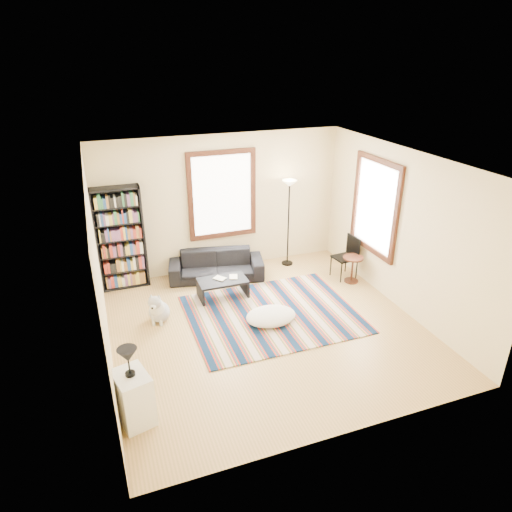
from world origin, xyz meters
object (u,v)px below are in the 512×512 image
object	(u,v)px
floor_lamp	(288,224)
dog	(159,306)
folding_chair	(344,258)
floor_cushion	(271,316)
bookshelf	(120,239)
white_cabinet	(134,398)
side_table	(352,269)
coffee_table	(223,288)
sofa	(216,265)

from	to	relation	value
floor_lamp	dog	bearing A→B (deg)	-156.00
floor_lamp	folding_chair	xyz separation A→B (m)	(0.82, -0.96, -0.50)
floor_cushion	dog	size ratio (longest dim) A/B	1.55
bookshelf	floor_lamp	distance (m)	3.39
white_cabinet	dog	size ratio (longest dim) A/B	1.24
dog	floor_cushion	bearing A→B (deg)	2.81
bookshelf	dog	xyz separation A→B (m)	(0.42, -1.49, -0.72)
floor_lamp	white_cabinet	world-z (taller)	floor_lamp
dog	folding_chair	bearing A→B (deg)	29.62
white_cabinet	floor_lamp	bearing A→B (deg)	29.80
side_table	white_cabinet	xyz separation A→B (m)	(-4.50, -2.34, 0.08)
bookshelf	coffee_table	distance (m)	2.15
side_table	white_cabinet	world-z (taller)	white_cabinet
sofa	side_table	distance (m)	2.72
side_table	white_cabinet	distance (m)	5.07
floor_cushion	folding_chair	size ratio (longest dim) A/B	1.02
side_table	bookshelf	bearing A→B (deg)	162.14
coffee_table	floor_cushion	xyz separation A→B (m)	(0.53, -1.11, -0.07)
floor_cushion	white_cabinet	xyz separation A→B (m)	(-2.44, -1.52, 0.24)
side_table	folding_chair	bearing A→B (deg)	101.75
sofa	floor_lamp	size ratio (longest dim) A/B	1.01
sofa	floor_cushion	distance (m)	1.97
sofa	dog	distance (m)	1.82
sofa	folding_chair	world-z (taller)	folding_chair
sofa	dog	world-z (taller)	dog
white_cabinet	dog	distance (m)	2.32
folding_chair	bookshelf	bearing A→B (deg)	158.60
sofa	floor_cushion	bearing A→B (deg)	-64.90
side_table	folding_chair	size ratio (longest dim) A/B	0.63
sofa	floor_lamp	distance (m)	1.75
floor_lamp	folding_chair	size ratio (longest dim) A/B	2.16
side_table	sofa	bearing A→B (deg)	156.10
white_cabinet	side_table	bearing A→B (deg)	12.93
folding_chair	floor_cushion	bearing A→B (deg)	-158.68
floor_cushion	dog	xyz separation A→B (m)	(-1.78, 0.70, 0.17)
coffee_table	folding_chair	distance (m)	2.56
coffee_table	white_cabinet	bearing A→B (deg)	-125.96
folding_chair	dog	distance (m)	3.81
white_cabinet	dog	xyz separation A→B (m)	(0.66, 2.22, -0.07)
side_table	coffee_table	bearing A→B (deg)	173.62
sofa	dog	size ratio (longest dim) A/B	3.33
floor_lamp	folding_chair	world-z (taller)	floor_lamp
coffee_table	side_table	bearing A→B (deg)	-6.38
coffee_table	floor_cushion	world-z (taller)	coffee_table
white_cabinet	bookshelf	bearing A→B (deg)	71.77
white_cabinet	folding_chair	bearing A→B (deg)	15.56
floor_lamp	side_table	xyz separation A→B (m)	(0.87, -1.20, -0.66)
bookshelf	dog	distance (m)	1.71
side_table	folding_chair	distance (m)	0.29
sofa	white_cabinet	world-z (taller)	white_cabinet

